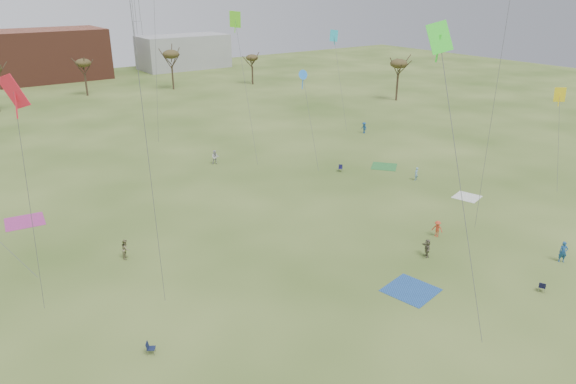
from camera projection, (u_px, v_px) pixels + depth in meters
ground at (383, 310)px, 38.87m from camera, size 260.00×260.00×0.00m
flyer_near_right at (563, 252)px, 45.30m from camera, size 0.81×0.81×1.89m
spectator_fore_b at (126, 249)px, 45.96m from camera, size 1.01×1.08×1.77m
spectator_fore_c at (427, 248)px, 46.22m from camera, size 1.23×1.55×1.65m
flyer_mid_b at (437, 229)px, 49.91m from camera, size 0.93×1.19×1.62m
flyer_mid_c at (416, 174)px, 64.24m from camera, size 0.68×0.54×1.64m
spectator_mid_e at (215, 157)px, 69.98m from camera, size 1.14×1.05×1.89m
flyer_far_c at (364, 128)px, 84.43m from camera, size 0.73×1.20×1.80m
blanket_blue at (411, 290)px, 41.39m from camera, size 4.22×4.22×0.03m
blanket_cream at (467, 197)px, 59.44m from camera, size 3.29×3.29×0.03m
blanket_plum at (25, 222)px, 53.31m from camera, size 4.01×4.01×0.03m
blanket_olive at (384, 167)px, 69.33m from camera, size 4.47×4.47×0.03m
camp_chair_left at (151, 350)px, 34.22m from camera, size 0.73×0.72×0.87m
camp_chair_center at (542, 289)px, 41.15m from camera, size 0.70×0.68×0.87m
camp_chair_right at (340, 170)px, 67.41m from camera, size 0.74×0.74×0.87m
tree_line at (56, 75)px, 94.52m from camera, size 117.44×49.32×8.91m
building_brick at (49, 55)px, 130.06m from camera, size 26.00×16.00×12.00m
building_grey at (184, 52)px, 148.07m from camera, size 24.00×12.00×9.00m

